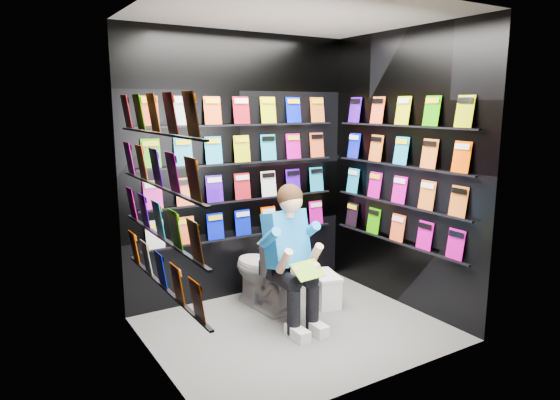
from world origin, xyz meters
TOP-DOWN VIEW (x-y plane):
  - floor at (0.00, 0.00)m, footprint 2.40×2.40m
  - ceiling at (0.00, 0.00)m, footprint 2.40×2.40m
  - wall_back at (0.00, 1.00)m, footprint 2.40×0.04m
  - wall_front at (0.00, -1.00)m, footprint 2.40×0.04m
  - wall_left at (-1.20, 0.00)m, footprint 0.04×2.00m
  - wall_right at (1.20, 0.00)m, footprint 0.04×2.00m
  - comics_back at (0.00, 0.97)m, footprint 2.10×0.06m
  - comics_left at (-1.17, 0.00)m, footprint 0.06×1.70m
  - comics_right at (1.17, 0.00)m, footprint 0.06×1.70m
  - toilet at (0.01, 0.57)m, footprint 0.48×0.78m
  - longbox at (0.54, 0.31)m, footprint 0.29×0.41m
  - longbox_lid at (0.54, 0.31)m, footprint 0.32×0.44m
  - reader at (0.01, 0.19)m, footprint 0.56×0.77m
  - held_comic at (0.01, -0.16)m, footprint 0.29×0.18m

SIDE VIEW (x-z plane):
  - floor at x=0.00m, z-range 0.00..0.00m
  - longbox at x=0.54m, z-range 0.00..0.28m
  - longbox_lid at x=0.54m, z-range 0.28..0.31m
  - toilet at x=0.01m, z-range 0.00..0.73m
  - held_comic at x=0.01m, z-range 0.52..0.64m
  - reader at x=0.01m, z-range 0.09..1.42m
  - wall_back at x=0.00m, z-range 0.00..2.60m
  - wall_front at x=0.00m, z-range 0.00..2.60m
  - wall_left at x=-1.20m, z-range 0.00..2.60m
  - wall_right at x=1.20m, z-range 0.00..2.60m
  - comics_back at x=0.00m, z-range 0.62..1.99m
  - comics_left at x=-1.17m, z-range 0.62..1.99m
  - comics_right at x=1.17m, z-range 0.62..1.99m
  - ceiling at x=0.00m, z-range 2.60..2.60m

